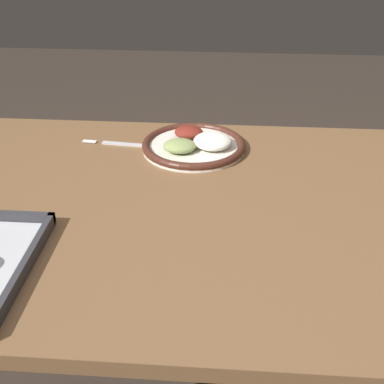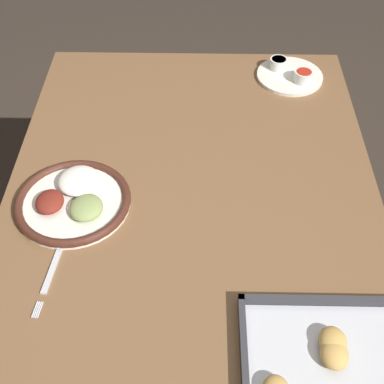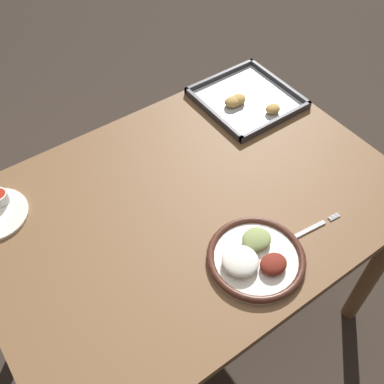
# 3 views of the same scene
# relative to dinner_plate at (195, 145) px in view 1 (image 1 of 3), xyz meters

# --- Properties ---
(dining_table) EXTENTS (1.21, 0.86, 0.78)m
(dining_table) POSITION_rel_dinner_plate_xyz_m (-0.02, 0.26, -0.13)
(dining_table) COLOR brown
(dining_table) RESTS_ON ground_plane
(dinner_plate) EXTENTS (0.26, 0.26, 0.05)m
(dinner_plate) POSITION_rel_dinner_plate_xyz_m (0.00, 0.00, 0.00)
(dinner_plate) COLOR white
(dinner_plate) RESTS_ON dining_table
(fork) EXTENTS (0.20, 0.03, 0.00)m
(fork) POSITION_rel_dinner_plate_xyz_m (0.18, -0.01, -0.01)
(fork) COLOR silver
(fork) RESTS_ON dining_table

